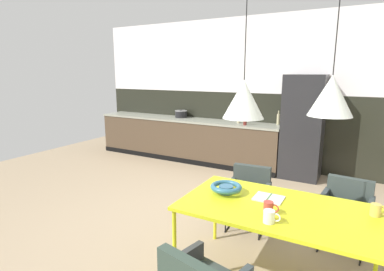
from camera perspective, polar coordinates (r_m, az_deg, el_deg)
The scene contains 19 objects.
ground_plane at distance 3.90m, azimuth -1.82°, elevation -16.89°, with size 9.70×9.70×0.00m, color tan.
back_wall_splashback_dark at distance 6.31m, azimuth 12.39°, elevation 1.07°, with size 7.46×0.12×1.46m, color black.
back_wall_panel_upper at distance 6.22m, azimuth 13.00°, elevation 14.45°, with size 7.46×0.12×1.46m, color white.
kitchen_counter at distance 6.64m, azimuth -1.30°, elevation -0.65°, with size 4.14×0.63×0.89m.
refrigerator_column at distance 5.74m, azimuth 19.94°, elevation 1.46°, with size 0.67×0.60×1.83m, color #232326.
dining_table at distance 2.80m, azimuth 15.77°, elevation -13.47°, with size 1.65×0.93×0.74m.
armchair_facing_counter at distance 3.81m, azimuth 10.56°, elevation -9.81°, with size 0.52×0.50×0.74m.
armchair_near_window at distance 3.70m, azimuth 26.89°, elevation -11.26°, with size 0.53×0.52×0.75m.
fruit_bowl at distance 2.96m, azimuth 6.37°, elevation -9.62°, with size 0.30×0.30×0.08m.
open_book at distance 2.92m, azimuth 14.08°, elevation -11.25°, with size 0.26×0.22×0.02m.
mug_wide_latte at distance 2.90m, azimuth 31.10°, elevation -11.82°, with size 0.13×0.08×0.10m.
mug_tall_blue at distance 2.62m, azimuth 14.11°, elevation -12.93°, with size 0.13×0.08×0.10m.
mug_dark_espresso at distance 2.48m, azimuth 14.23°, elevation -14.44°, with size 0.13×0.09×0.10m.
cooking_pot at distance 6.73m, azimuth -2.06°, elevation 4.03°, with size 0.27×0.27×0.18m.
bottle_oil_tall at distance 6.04m, azimuth 8.68°, elevation 3.53°, with size 0.06×0.06×0.31m.
bottle_spice_small at distance 5.82m, azimuth 9.86°, elevation 2.96°, with size 0.06×0.06×0.28m.
bottle_wine_green at distance 6.02m, azimuth 15.79°, elevation 2.99°, with size 0.06×0.06×0.27m.
pendant_lamp_over_table_near at distance 2.60m, azimuth 9.59°, elevation 6.68°, with size 0.35×0.35×1.39m.
pendant_lamp_over_table_far at distance 2.51m, azimuth 24.50°, elevation 6.79°, with size 0.32×0.32×1.34m.
Camera 1 is at (1.77, -2.93, 1.86)m, focal length 28.62 mm.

